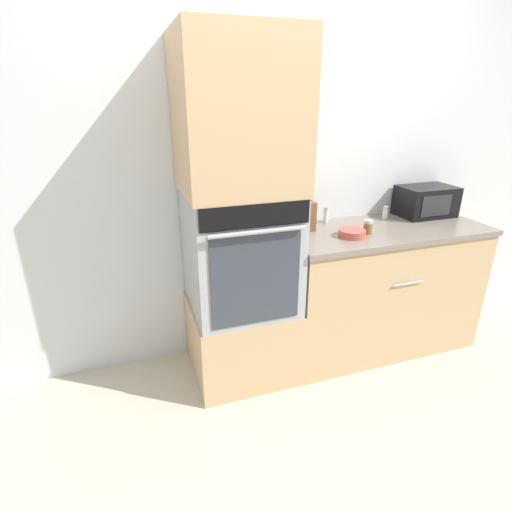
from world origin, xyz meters
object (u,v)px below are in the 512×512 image
at_px(microwave, 426,201).
at_px(knife_block, 304,215).
at_px(bowl, 352,233).
at_px(condiment_jar_far, 306,228).
at_px(wall_oven, 240,251).
at_px(condiment_jar_near, 368,227).
at_px(condiment_jar_mid, 385,212).
at_px(condiment_jar_back, 326,215).

relative_size(microwave, knife_block, 1.69).
height_order(bowl, condiment_jar_far, condiment_jar_far).
bearing_deg(wall_oven, knife_block, 17.27).
xyz_separation_m(wall_oven, condiment_jar_near, (0.84, -0.07, 0.09)).
bearing_deg(condiment_jar_far, condiment_jar_near, -14.49).
height_order(wall_oven, microwave, wall_oven).
xyz_separation_m(condiment_jar_near, condiment_jar_mid, (0.31, 0.26, 0.00)).
height_order(wall_oven, condiment_jar_far, wall_oven).
bearing_deg(condiment_jar_mid, condiment_jar_back, 174.37).
height_order(wall_oven, condiment_jar_near, wall_oven).
height_order(bowl, condiment_jar_near, condiment_jar_near).
relative_size(bowl, condiment_jar_mid, 1.89).
height_order(condiment_jar_far, condiment_jar_back, condiment_jar_back).
bearing_deg(condiment_jar_mid, wall_oven, -170.78).
bearing_deg(condiment_jar_back, wall_oven, -161.51).
bearing_deg(microwave, knife_block, -179.66).
bearing_deg(condiment_jar_mid, condiment_jar_far, -167.68).
bearing_deg(knife_block, condiment_jar_mid, 3.06).
height_order(condiment_jar_mid, condiment_jar_back, condiment_jar_back).
bearing_deg(bowl, condiment_jar_far, 155.06).
distance_m(knife_block, condiment_jar_far, 0.14).
relative_size(wall_oven, microwave, 1.83).
xyz_separation_m(microwave, condiment_jar_far, (-1.03, -0.13, -0.06)).
distance_m(condiment_jar_near, condiment_jar_far, 0.41).
distance_m(knife_block, condiment_jar_mid, 0.67).
relative_size(microwave, condiment_jar_near, 4.49).
bearing_deg(condiment_jar_near, condiment_jar_back, 115.60).
relative_size(wall_oven, condiment_jar_far, 7.98).
bearing_deg(microwave, condiment_jar_near, -160.32).
relative_size(microwave, condiment_jar_far, 4.36).
xyz_separation_m(condiment_jar_far, condiment_jar_back, (0.25, 0.20, 0.01)).
bearing_deg(condiment_jar_back, bowl, -87.36).
bearing_deg(wall_oven, condiment_jar_back, 18.49).
relative_size(microwave, bowl, 2.36).
bearing_deg(microwave, wall_oven, -173.90).
distance_m(condiment_jar_far, condiment_jar_back, 0.32).
bearing_deg(bowl, condiment_jar_back, 92.64).
bearing_deg(condiment_jar_near, knife_block, 147.87).
xyz_separation_m(condiment_jar_mid, condiment_jar_far, (-0.71, -0.15, 0.00)).
relative_size(condiment_jar_near, condiment_jar_mid, 1.00).
distance_m(wall_oven, bowl, 0.72).
distance_m(microwave, knife_block, 0.99).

